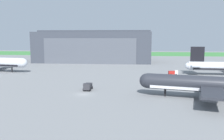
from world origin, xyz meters
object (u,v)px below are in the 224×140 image
Objects in this scene: maintenance_hangar at (94,47)px; stair_truck at (88,86)px; pushback_tractor at (173,73)px; airliner_near_left at (208,85)px.

stair_truck is at bearing -81.50° from maintenance_hangar.
pushback_tractor is 44.15m from stair_truck.
pushback_tractor is (43.63, -56.47, -8.63)m from maintenance_hangar.
stair_truck is at bearing 165.92° from airliner_near_left.
maintenance_hangar is 14.94× the size of stair_truck.
airliner_near_left reaches higher than stair_truck.
pushback_tractor is 0.79× the size of stair_truck.
maintenance_hangar is at bearing 127.69° from pushback_tractor.
airliner_near_left is 34.36m from stair_truck.
maintenance_hangar is 71.88m from pushback_tractor.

